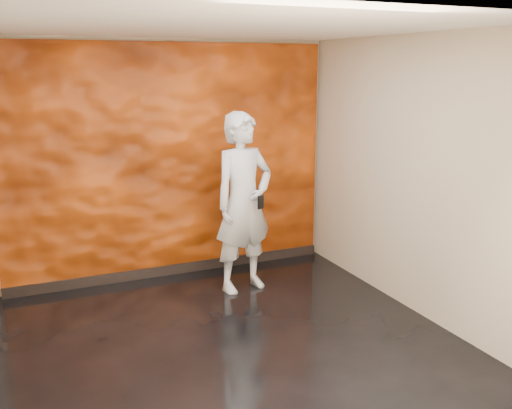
# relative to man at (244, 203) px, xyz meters

# --- Properties ---
(room) EXTENTS (4.02, 4.02, 2.81)m
(room) POSITION_rel_man_xyz_m (-0.61, -1.16, 0.39)
(room) COLOR black
(room) RESTS_ON ground
(feature_wall) EXTENTS (3.90, 0.06, 2.75)m
(feature_wall) POSITION_rel_man_xyz_m (-0.61, 0.80, 0.37)
(feature_wall) COLOR #D9510D
(feature_wall) RESTS_ON ground
(baseboard) EXTENTS (3.90, 0.04, 0.12)m
(baseboard) POSITION_rel_man_xyz_m (-0.61, 0.76, -0.95)
(baseboard) COLOR black
(baseboard) RESTS_ON ground
(man) EXTENTS (0.82, 0.64, 2.01)m
(man) POSITION_rel_man_xyz_m (0.00, 0.00, 0.00)
(man) COLOR #AAAFB9
(man) RESTS_ON ground
(phone) EXTENTS (0.08, 0.04, 0.15)m
(phone) POSITION_rel_man_xyz_m (0.08, -0.28, 0.06)
(phone) COLOR black
(phone) RESTS_ON man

